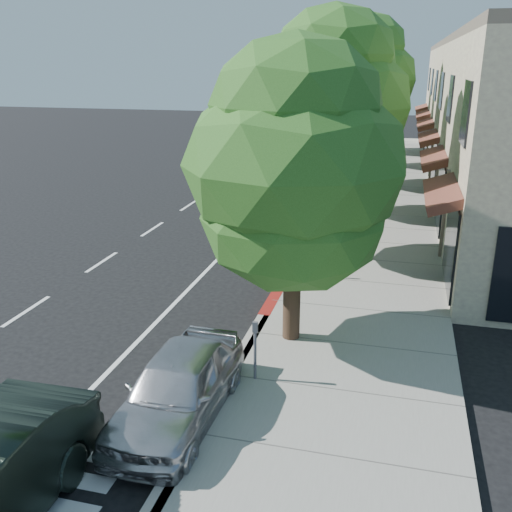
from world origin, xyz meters
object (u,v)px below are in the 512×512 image
(street_tree_1, at_px, (332,109))
(cyclist, at_px, (269,242))
(dark_sedan, at_px, (313,175))
(dark_suv_far, at_px, (323,155))
(street_tree_4, at_px, (370,83))
(silver_suv, at_px, (297,218))
(near_car_a, at_px, (178,388))
(pedestrian, at_px, (373,188))
(bicycle, at_px, (259,250))
(street_tree_2, at_px, (350,105))
(white_pickup, at_px, (323,155))
(street_tree_0, at_px, (295,169))
(street_tree_3, at_px, (363,82))
(street_tree_5, at_px, (375,91))

(street_tree_1, height_order, cyclist, street_tree_1)
(dark_sedan, xyz_separation_m, dark_suv_far, (-0.50, 7.14, -0.08))
(street_tree_4, height_order, cyclist, street_tree_4)
(street_tree_1, xyz_separation_m, silver_suv, (-1.40, 2.30, -4.12))
(near_car_a, relative_size, pedestrian, 2.45)
(near_car_a, bearing_deg, bicycle, 95.38)
(street_tree_2, height_order, pedestrian, street_tree_2)
(cyclist, distance_m, dark_sedan, 11.98)
(street_tree_1, bearing_deg, silver_suv, 121.28)
(white_pickup, distance_m, dark_suv_far, 0.95)
(white_pickup, distance_m, near_car_a, 26.24)
(street_tree_0, xyz_separation_m, cyclist, (-1.60, 4.53, -3.14))
(street_tree_2, xyz_separation_m, street_tree_3, (0.00, 6.00, 0.68))
(street_tree_3, bearing_deg, street_tree_4, 90.00)
(street_tree_0, bearing_deg, dark_suv_far, 96.25)
(street_tree_1, bearing_deg, street_tree_4, 90.00)
(bicycle, bearing_deg, dark_suv_far, 23.22)
(cyclist, relative_size, near_car_a, 0.48)
(street_tree_0, xyz_separation_m, white_pickup, (-2.48, 22.71, -3.20))
(cyclist, relative_size, dark_suv_far, 0.45)
(dark_sedan, bearing_deg, street_tree_5, 87.20)
(street_tree_3, bearing_deg, bicycle, -98.90)
(street_tree_2, relative_size, dark_suv_far, 1.78)
(street_tree_1, bearing_deg, dark_suv_far, 98.35)
(street_tree_5, xyz_separation_m, white_pickup, (-2.48, -7.29, -3.38))
(near_car_a, bearing_deg, street_tree_0, 69.30)
(dark_suv_far, bearing_deg, street_tree_3, -67.71)
(cyclist, bearing_deg, street_tree_5, -24.95)
(street_tree_2, xyz_separation_m, near_car_a, (-1.40, -15.50, -3.92))
(near_car_a, bearing_deg, cyclist, 92.53)
(street_tree_4, xyz_separation_m, bicycle, (-2.04, -19.00, -4.52))
(white_pickup, bearing_deg, bicycle, -95.28)
(near_car_a, xyz_separation_m, pedestrian, (2.44, 16.80, 0.28))
(street_tree_3, relative_size, street_tree_4, 1.09)
(street_tree_0, bearing_deg, dark_sedan, 97.23)
(street_tree_2, bearing_deg, street_tree_4, 90.00)
(bicycle, relative_size, pedestrian, 1.22)
(street_tree_5, distance_m, cyclist, 25.74)
(street_tree_4, distance_m, dark_suv_far, 5.05)
(street_tree_2, bearing_deg, street_tree_5, 90.00)
(street_tree_3, distance_m, bicycle, 13.99)
(street_tree_4, bearing_deg, dark_sedan, -105.58)
(street_tree_4, bearing_deg, white_pickup, -152.59)
(street_tree_4, distance_m, dark_sedan, 8.87)
(street_tree_2, distance_m, cyclist, 8.46)
(silver_suv, bearing_deg, street_tree_5, 80.01)
(silver_suv, bearing_deg, bicycle, -107.20)
(street_tree_5, distance_m, dark_sedan, 14.10)
(street_tree_2, distance_m, street_tree_3, 6.04)
(street_tree_2, bearing_deg, near_car_a, -95.16)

